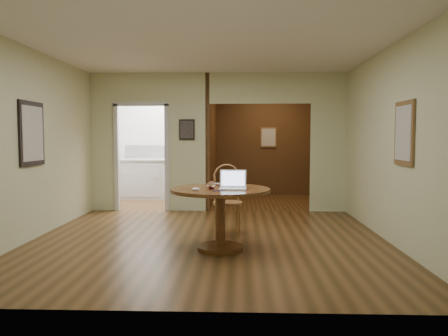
{
  "coord_description": "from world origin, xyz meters",
  "views": [
    {
      "loc": [
        0.43,
        -6.02,
        1.45
      ],
      "look_at": [
        0.22,
        -0.2,
        1.04
      ],
      "focal_mm": 35.0,
      "sensor_mm": 36.0,
      "label": 1
    }
  ],
  "objects_px": {
    "dining_table": "(220,204)",
    "chair": "(227,195)",
    "closed_laptop": "(225,185)",
    "open_laptop": "(233,184)"
  },
  "relations": [
    {
      "from": "dining_table",
      "to": "chair",
      "type": "height_order",
      "value": "chair"
    },
    {
      "from": "closed_laptop",
      "to": "dining_table",
      "type": "bearing_deg",
      "value": -102.5
    },
    {
      "from": "open_laptop",
      "to": "dining_table",
      "type": "bearing_deg",
      "value": 165.97
    },
    {
      "from": "chair",
      "to": "open_laptop",
      "type": "distance_m",
      "value": 1.06
    },
    {
      "from": "dining_table",
      "to": "closed_laptop",
      "type": "distance_m",
      "value": 0.4
    },
    {
      "from": "dining_table",
      "to": "closed_laptop",
      "type": "height_order",
      "value": "closed_laptop"
    },
    {
      "from": "chair",
      "to": "closed_laptop",
      "type": "bearing_deg",
      "value": -98.23
    },
    {
      "from": "dining_table",
      "to": "open_laptop",
      "type": "xyz_separation_m",
      "value": [
        0.16,
        -0.05,
        0.27
      ]
    },
    {
      "from": "dining_table",
      "to": "closed_laptop",
      "type": "relative_size",
      "value": 3.76
    },
    {
      "from": "chair",
      "to": "dining_table",
      "type": "bearing_deg",
      "value": -100.93
    }
  ]
}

